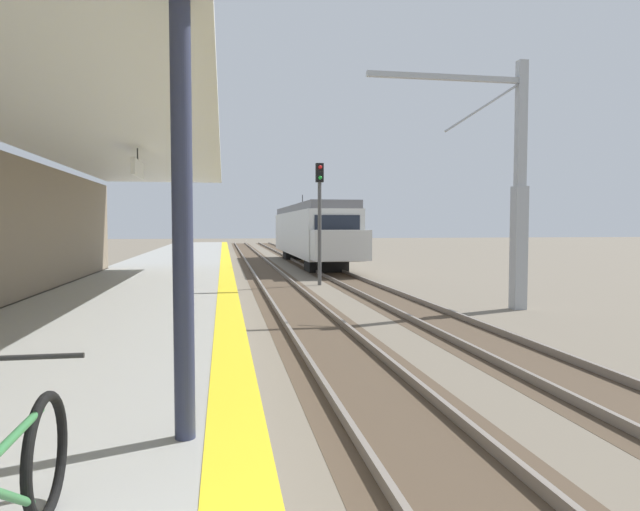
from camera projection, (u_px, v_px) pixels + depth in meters
station_platform at (148, 299)px, 16.19m from camera, size 5.00×80.00×0.91m
station_building_with_canopy at (2, 220)px, 10.19m from camera, size 4.85×24.00×4.43m
track_pair_nearest_platform at (285, 293)px, 20.89m from camera, size 2.34×120.00×0.16m
track_pair_middle at (374, 291)px, 21.46m from camera, size 2.34×120.00×0.16m
approaching_train at (311, 231)px, 36.80m from camera, size 2.93×19.60×4.76m
bicycle_beside_commuter at (9, 497)px, 2.64m from camera, size 0.48×1.82×1.04m
rail_signal_post at (320, 211)px, 24.00m from camera, size 0.32×0.34×5.20m
catenary_pylon_far_side at (511, 191)px, 17.02m from camera, size 5.00×0.40×7.50m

